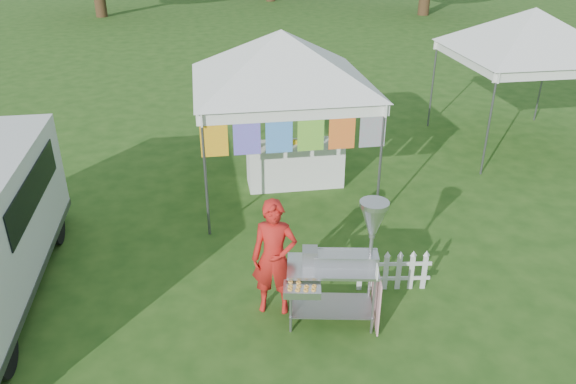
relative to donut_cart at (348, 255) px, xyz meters
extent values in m
plane|color=#214714|center=(-0.24, 0.40, -1.02)|extent=(120.00, 120.00, 0.00)
cylinder|color=#59595E|center=(-1.66, 2.48, 0.03)|extent=(0.04, 0.04, 2.10)
cylinder|color=#59595E|center=(1.18, 2.48, 0.03)|extent=(0.04, 0.04, 2.10)
cylinder|color=#59595E|center=(-1.66, 5.32, 0.03)|extent=(0.04, 0.04, 2.10)
cylinder|color=#59595E|center=(1.18, 5.32, 0.03)|extent=(0.04, 0.04, 2.10)
cube|color=white|center=(-0.24, 2.48, 0.98)|extent=(3.00, 0.03, 0.22)
cube|color=white|center=(-0.24, 5.32, 0.98)|extent=(3.00, 0.03, 0.22)
pyramid|color=white|center=(-0.24, 3.90, 1.98)|extent=(4.24, 4.24, 0.90)
cylinder|color=#59595E|center=(-0.24, 2.48, 1.06)|extent=(3.00, 0.03, 0.03)
cube|color=#E25219|center=(-1.49, 2.48, 0.71)|extent=(0.42, 0.01, 0.70)
cube|color=purple|center=(-0.99, 2.48, 0.71)|extent=(0.42, 0.01, 0.70)
cube|color=blue|center=(-0.49, 2.48, 0.71)|extent=(0.42, 0.01, 0.70)
cube|color=green|center=(0.01, 2.48, 0.71)|extent=(0.42, 0.01, 0.70)
cube|color=red|center=(0.51, 2.48, 0.71)|extent=(0.42, 0.01, 0.70)
cube|color=#35C8B2|center=(1.01, 2.48, 0.71)|extent=(0.42, 0.01, 0.70)
cylinder|color=#59595E|center=(3.84, 3.98, 0.03)|extent=(0.04, 0.04, 2.10)
cylinder|color=#59595E|center=(3.84, 6.82, 0.03)|extent=(0.04, 0.04, 2.10)
cylinder|color=#59595E|center=(6.68, 6.82, 0.03)|extent=(0.04, 0.04, 2.10)
cube|color=white|center=(5.26, 3.98, 0.98)|extent=(3.00, 0.03, 0.22)
cube|color=white|center=(5.26, 6.82, 0.98)|extent=(3.00, 0.03, 0.22)
pyramid|color=white|center=(5.26, 5.40, 1.98)|extent=(4.24, 4.24, 0.90)
cylinder|color=#59595E|center=(5.26, 3.98, 1.06)|extent=(3.00, 0.03, 0.03)
cylinder|color=gray|center=(-0.72, -0.09, -0.60)|extent=(0.04, 0.04, 0.84)
cylinder|color=gray|center=(0.28, -0.28, -0.60)|extent=(0.04, 0.04, 0.84)
cylinder|color=gray|center=(-0.64, 0.36, -0.60)|extent=(0.04, 0.04, 0.84)
cylinder|color=gray|center=(0.36, 0.17, -0.60)|extent=(0.04, 0.04, 0.84)
cube|color=gray|center=(-0.18, 0.04, -0.78)|extent=(1.14, 0.72, 0.01)
cube|color=#B7B7BC|center=(-0.18, 0.04, -0.18)|extent=(1.20, 0.75, 0.04)
cube|color=#B7B7BC|center=(0.00, 0.06, -0.09)|extent=(0.82, 0.37, 0.14)
cube|color=gray|center=(-0.44, 0.14, -0.05)|extent=(0.22, 0.24, 0.21)
cylinder|color=gray|center=(0.29, 0.00, 0.24)|extent=(0.05, 0.05, 0.84)
cone|color=#B7B7BC|center=(0.29, 0.00, 0.48)|extent=(0.39, 0.39, 0.37)
cylinder|color=#B7B7BC|center=(0.29, 0.00, 0.68)|extent=(0.41, 0.41, 0.06)
cube|color=#B7B7BC|center=(-0.61, -0.24, -0.27)|extent=(0.49, 0.36, 0.09)
cube|color=pink|center=(0.38, -0.06, -0.60)|extent=(0.15, 0.69, 0.76)
cube|color=white|center=(0.28, -0.31, -0.06)|extent=(0.04, 0.13, 0.17)
imported|color=red|center=(-0.86, 0.39, -0.21)|extent=(0.67, 0.52, 1.62)
cube|color=silver|center=(-4.89, 3.10, -0.29)|extent=(1.71, 0.63, 0.81)
cube|color=black|center=(-3.97, 1.70, 0.38)|extent=(0.02, 2.48, 0.50)
cube|color=black|center=(-4.89, 3.43, 0.38)|extent=(1.53, 0.03, 0.50)
cylinder|color=black|center=(-4.09, -0.28, -0.71)|extent=(0.20, 0.61, 0.61)
cylinder|color=black|center=(-4.09, 2.60, -0.71)|extent=(0.20, 0.61, 0.61)
cube|color=silver|center=(0.37, 0.62, -0.74)|extent=(0.07, 0.03, 0.56)
cube|color=silver|center=(0.55, 0.60, -0.74)|extent=(0.07, 0.03, 0.56)
cube|color=silver|center=(0.73, 0.57, -0.74)|extent=(0.07, 0.03, 0.56)
cube|color=silver|center=(0.90, 0.55, -0.74)|extent=(0.07, 0.03, 0.56)
cube|color=silver|center=(1.08, 0.53, -0.74)|extent=(0.07, 0.03, 0.56)
cube|color=silver|center=(1.26, 0.51, -0.74)|extent=(0.07, 0.03, 0.56)
cube|color=silver|center=(0.82, 0.56, -0.84)|extent=(1.07, 0.16, 0.05)
cube|color=silver|center=(0.82, 0.56, -0.60)|extent=(1.07, 0.16, 0.05)
cube|color=white|center=(0.05, 4.14, -0.61)|extent=(1.80, 0.70, 0.81)
camera|label=1|loc=(-1.63, -5.58, 3.78)|focal=35.00mm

